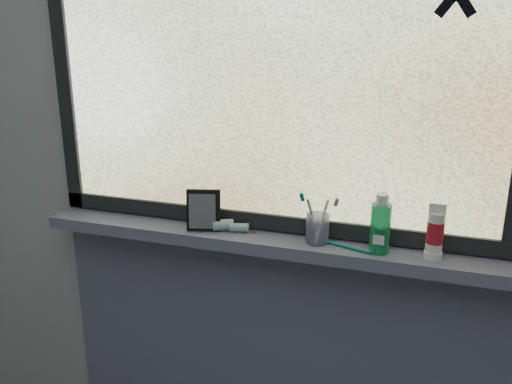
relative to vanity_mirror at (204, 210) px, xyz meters
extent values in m
cube|color=#9EA3A8|center=(0.28, 0.09, 0.16)|extent=(3.00, 0.01, 2.50)
cube|color=#555871|center=(0.28, 0.01, -0.09)|extent=(1.62, 0.14, 0.04)
cube|color=#555871|center=(0.28, 0.07, -0.60)|extent=(1.62, 0.02, 0.98)
cube|color=silver|center=(0.28, 0.07, 0.44)|extent=(1.50, 0.01, 1.00)
cube|color=black|center=(0.28, 0.06, -0.04)|extent=(1.60, 0.03, 0.05)
cube|color=black|center=(-0.50, 0.06, 0.44)|extent=(0.05, 0.03, 1.10)
cube|color=black|center=(0.00, 0.00, 0.00)|extent=(0.11, 0.08, 0.13)
cylinder|color=#AFA3D8|center=(0.36, 0.01, -0.02)|extent=(0.08, 0.08, 0.09)
cylinder|color=#1E9C5E|center=(0.54, 0.00, 0.02)|extent=(0.07, 0.07, 0.14)
cylinder|color=silver|center=(0.68, 0.00, 0.02)|extent=(0.06, 0.06, 0.11)
camera|label=1|loc=(0.66, -1.52, 0.61)|focal=40.00mm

